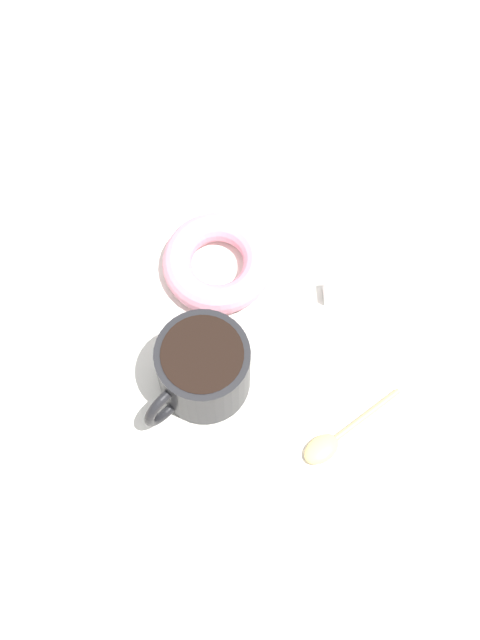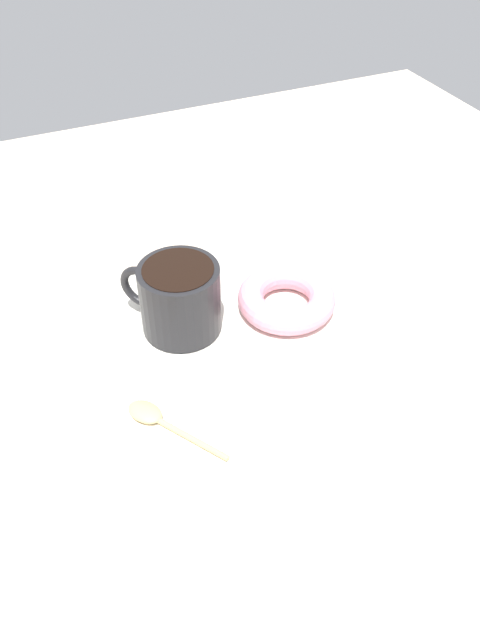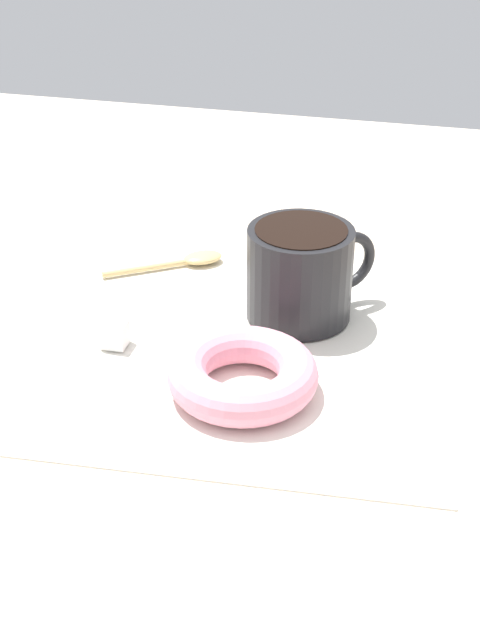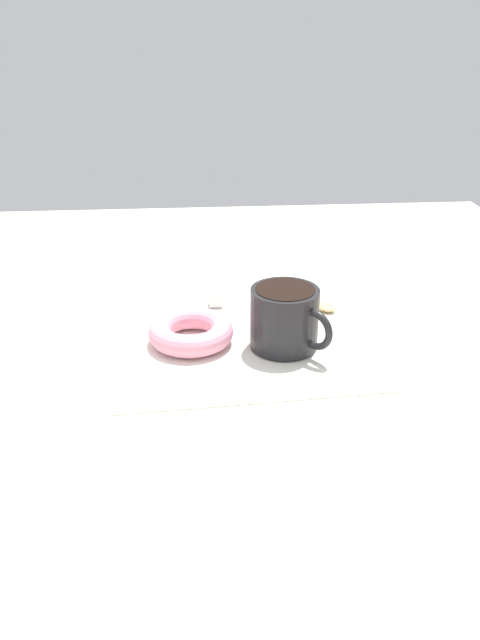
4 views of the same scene
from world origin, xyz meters
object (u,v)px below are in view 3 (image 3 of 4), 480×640
Objects in this scene: coffee_cup at (302,271)px; spoon at (189,260)px; donut at (243,374)px; sugar_cube at (115,334)px.

coffee_cup is 0.98× the size of spoon.
coffee_cup is at bearing 80.25° from donut.
spoon is at bearing 117.43° from donut.
sugar_cube is (-1.65, -14.66, 0.55)cm from spoon.
coffee_cup is 12.23cm from donut.
sugar_cube is at bearing -148.49° from coffee_cup.
coffee_cup reaches higher than sugar_cube.
donut is 1.07× the size of spoon.
sugar_cube reaches higher than spoon.
spoon is at bearing 150.37° from coffee_cup.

